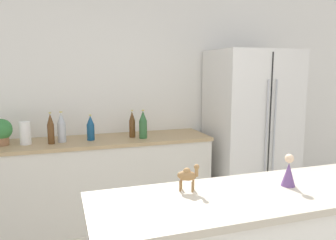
{
  "coord_description": "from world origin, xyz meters",
  "views": [
    {
      "loc": [
        -0.83,
        -0.99,
        1.6
      ],
      "look_at": [
        -0.04,
        1.38,
        1.22
      ],
      "focal_mm": 35.0,
      "sensor_mm": 36.0,
      "label": 1
    }
  ],
  "objects_px": {
    "back_bottle_4": "(51,129)",
    "wise_man_figurine_blue": "(289,172)",
    "potted_plant": "(1,131)",
    "back_bottle_0": "(62,128)",
    "paper_towel_roll": "(25,133)",
    "back_bottle_2": "(132,124)",
    "back_bottle_3": "(91,128)",
    "camel_figurine": "(188,175)",
    "refrigerator": "(250,129)",
    "back_bottle_1": "(143,125)"
  },
  "relations": [
    {
      "from": "paper_towel_roll",
      "to": "back_bottle_3",
      "type": "distance_m",
      "value": 0.62
    },
    {
      "from": "refrigerator",
      "to": "paper_towel_roll",
      "type": "xyz_separation_m",
      "value": [
        -2.45,
        0.06,
        0.09
      ]
    },
    {
      "from": "back_bottle_1",
      "to": "back_bottle_2",
      "type": "xyz_separation_m",
      "value": [
        -0.1,
        0.09,
        -0.0
      ]
    },
    {
      "from": "refrigerator",
      "to": "camel_figurine",
      "type": "bearing_deg",
      "value": -130.05
    },
    {
      "from": "paper_towel_roll",
      "to": "back_bottle_1",
      "type": "bearing_deg",
      "value": -3.65
    },
    {
      "from": "back_bottle_0",
      "to": "back_bottle_4",
      "type": "distance_m",
      "value": 0.11
    },
    {
      "from": "camel_figurine",
      "to": "paper_towel_roll",
      "type": "bearing_deg",
      "value": 116.44
    },
    {
      "from": "refrigerator",
      "to": "back_bottle_2",
      "type": "distance_m",
      "value": 1.41
    },
    {
      "from": "camel_figurine",
      "to": "back_bottle_3",
      "type": "bearing_deg",
      "value": 99.56
    },
    {
      "from": "refrigerator",
      "to": "camel_figurine",
      "type": "height_order",
      "value": "refrigerator"
    },
    {
      "from": "back_bottle_1",
      "to": "refrigerator",
      "type": "bearing_deg",
      "value": 0.57
    },
    {
      "from": "back_bottle_2",
      "to": "back_bottle_4",
      "type": "distance_m",
      "value": 0.82
    },
    {
      "from": "paper_towel_roll",
      "to": "camel_figurine",
      "type": "relative_size",
      "value": 1.55
    },
    {
      "from": "back_bottle_4",
      "to": "wise_man_figurine_blue",
      "type": "distance_m",
      "value": 2.29
    },
    {
      "from": "potted_plant",
      "to": "paper_towel_roll",
      "type": "xyz_separation_m",
      "value": [
        0.21,
        -0.03,
        -0.03
      ]
    },
    {
      "from": "paper_towel_roll",
      "to": "camel_figurine",
      "type": "distance_m",
      "value": 2.09
    },
    {
      "from": "back_bottle_4",
      "to": "camel_figurine",
      "type": "distance_m",
      "value": 1.95
    },
    {
      "from": "back_bottle_2",
      "to": "back_bottle_3",
      "type": "relative_size",
      "value": 1.11
    },
    {
      "from": "back_bottle_2",
      "to": "back_bottle_3",
      "type": "bearing_deg",
      "value": -177.92
    },
    {
      "from": "back_bottle_0",
      "to": "camel_figurine",
      "type": "distance_m",
      "value": 1.96
    },
    {
      "from": "paper_towel_roll",
      "to": "wise_man_figurine_blue",
      "type": "height_order",
      "value": "wise_man_figurine_blue"
    },
    {
      "from": "refrigerator",
      "to": "back_bottle_0",
      "type": "distance_m",
      "value": 2.12
    },
    {
      "from": "potted_plant",
      "to": "back_bottle_0",
      "type": "xyz_separation_m",
      "value": [
        0.54,
        -0.03,
        0.01
      ]
    },
    {
      "from": "back_bottle_2",
      "to": "camel_figurine",
      "type": "distance_m",
      "value": 1.89
    },
    {
      "from": "potted_plant",
      "to": "paper_towel_roll",
      "type": "relative_size",
      "value": 1.14
    },
    {
      "from": "back_bottle_0",
      "to": "back_bottle_3",
      "type": "distance_m",
      "value": 0.28
    },
    {
      "from": "potted_plant",
      "to": "back_bottle_4",
      "type": "height_order",
      "value": "back_bottle_4"
    },
    {
      "from": "wise_man_figurine_blue",
      "to": "back_bottle_1",
      "type": "bearing_deg",
      "value": 99.54
    },
    {
      "from": "potted_plant",
      "to": "back_bottle_4",
      "type": "distance_m",
      "value": 0.45
    },
    {
      "from": "back_bottle_1",
      "to": "back_bottle_3",
      "type": "bearing_deg",
      "value": 172.03
    },
    {
      "from": "paper_towel_roll",
      "to": "camel_figurine",
      "type": "xyz_separation_m",
      "value": [
        0.93,
        -1.87,
        0.06
      ]
    },
    {
      "from": "refrigerator",
      "to": "wise_man_figurine_blue",
      "type": "distance_m",
      "value": 2.16
    },
    {
      "from": "back_bottle_1",
      "to": "wise_man_figurine_blue",
      "type": "relative_size",
      "value": 1.73
    },
    {
      "from": "wise_man_figurine_blue",
      "to": "refrigerator",
      "type": "bearing_deg",
      "value": 62.71
    },
    {
      "from": "refrigerator",
      "to": "back_bottle_1",
      "type": "bearing_deg",
      "value": -179.43
    },
    {
      "from": "potted_plant",
      "to": "camel_figurine",
      "type": "relative_size",
      "value": 1.78
    },
    {
      "from": "paper_towel_roll",
      "to": "back_bottle_0",
      "type": "xyz_separation_m",
      "value": [
        0.33,
        -0.0,
        0.04
      ]
    },
    {
      "from": "potted_plant",
      "to": "back_bottle_2",
      "type": "height_order",
      "value": "back_bottle_2"
    },
    {
      "from": "paper_towel_roll",
      "to": "back_bottle_4",
      "type": "xyz_separation_m",
      "value": [
        0.23,
        -0.05,
        0.04
      ]
    },
    {
      "from": "paper_towel_roll",
      "to": "back_bottle_4",
      "type": "height_order",
      "value": "back_bottle_4"
    },
    {
      "from": "back_bottle_3",
      "to": "camel_figurine",
      "type": "xyz_separation_m",
      "value": [
        0.32,
        -1.87,
        0.05
      ]
    },
    {
      "from": "back_bottle_1",
      "to": "camel_figurine",
      "type": "bearing_deg",
      "value": -96.86
    },
    {
      "from": "back_bottle_1",
      "to": "paper_towel_roll",
      "type": "bearing_deg",
      "value": 176.35
    },
    {
      "from": "refrigerator",
      "to": "back_bottle_4",
      "type": "height_order",
      "value": "refrigerator"
    },
    {
      "from": "refrigerator",
      "to": "wise_man_figurine_blue",
      "type": "relative_size",
      "value": 10.56
    },
    {
      "from": "back_bottle_3",
      "to": "potted_plant",
      "type": "bearing_deg",
      "value": 177.97
    },
    {
      "from": "paper_towel_roll",
      "to": "back_bottle_4",
      "type": "relative_size",
      "value": 0.72
    },
    {
      "from": "refrigerator",
      "to": "camel_figurine",
      "type": "xyz_separation_m",
      "value": [
        -1.52,
        -1.81,
        0.16
      ]
    },
    {
      "from": "refrigerator",
      "to": "back_bottle_3",
      "type": "height_order",
      "value": "refrigerator"
    },
    {
      "from": "paper_towel_roll",
      "to": "wise_man_figurine_blue",
      "type": "relative_size",
      "value": 1.28
    }
  ]
}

